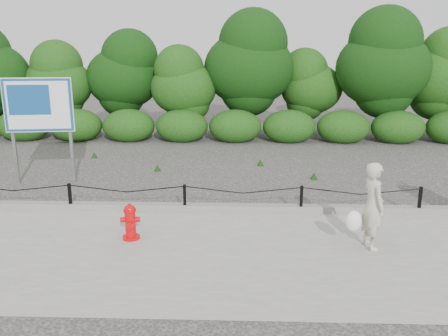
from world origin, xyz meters
name	(u,v)px	position (x,y,z in m)	size (l,w,h in m)	color
ground	(185,214)	(0.00, 0.00, 0.00)	(90.00, 90.00, 0.00)	#2D2B28
sidewalk	(172,253)	(0.00, -2.00, 0.04)	(14.00, 4.00, 0.08)	gray
curb	(185,207)	(0.00, 0.05, 0.15)	(14.00, 0.22, 0.14)	slate
chain_barrier	(185,194)	(0.00, 0.00, 0.46)	(10.06, 0.06, 0.60)	black
treeline	(230,71)	(0.77, 8.91, 2.52)	(20.37, 3.61, 4.78)	black
fire_hydrant	(130,222)	(-0.84, -1.51, 0.41)	(0.37, 0.38, 0.69)	red
pedestrian	(371,207)	(3.49, -1.73, 0.85)	(0.74, 0.65, 1.57)	#BBB9A0
advertising_sign	(39,110)	(-3.96, 2.22, 1.94)	(1.72, 0.34, 2.76)	slate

